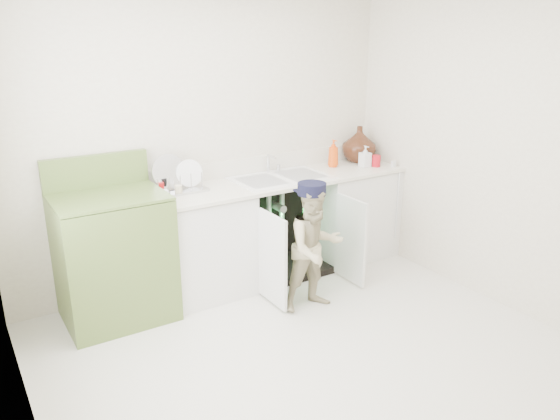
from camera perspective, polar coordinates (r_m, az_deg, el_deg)
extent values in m
plane|color=beige|center=(3.98, 2.77, -14.33)|extent=(3.50, 3.50, 0.00)
cube|color=beige|center=(4.74, -7.51, 7.27)|extent=(3.50, 2.50, 0.02)
cube|color=beige|center=(2.47, 23.64, -4.57)|extent=(3.50, 2.50, 0.02)
cube|color=beige|center=(2.88, -26.70, -1.83)|extent=(2.50, 3.00, 0.02)
cube|color=beige|center=(4.68, 20.97, 6.07)|extent=(2.50, 3.00, 0.02)
cube|color=silver|center=(4.61, -8.32, -3.73)|extent=(0.80, 0.60, 0.86)
cube|color=silver|center=(5.41, 7.30, -0.34)|extent=(0.80, 0.60, 0.86)
cube|color=black|center=(5.18, -1.48, -1.04)|extent=(0.80, 0.06, 0.86)
cube|color=black|center=(5.11, 0.12, -6.13)|extent=(0.80, 0.60, 0.06)
cylinder|color=gray|center=(5.00, -1.17, -1.52)|extent=(0.05, 0.05, 0.70)
cylinder|color=gray|center=(5.07, 0.19, -1.23)|extent=(0.05, 0.05, 0.70)
cylinder|color=gray|center=(4.94, -0.19, 0.32)|extent=(0.07, 0.18, 0.07)
cube|color=silver|center=(4.38, -0.80, -5.16)|extent=(0.03, 0.40, 0.76)
cube|color=silver|center=(4.82, 7.36, -3.10)|extent=(0.02, 0.40, 0.76)
cube|color=white|center=(4.82, 0.13, 3.16)|extent=(2.44, 0.64, 0.03)
cube|color=white|center=(5.04, -1.65, 4.87)|extent=(2.44, 0.02, 0.15)
cube|color=white|center=(4.82, 0.13, 3.27)|extent=(0.85, 0.55, 0.02)
cube|color=gray|center=(4.72, -1.98, 3.05)|extent=(0.34, 0.40, 0.01)
cube|color=gray|center=(4.93, 2.14, 3.71)|extent=(0.34, 0.40, 0.01)
cylinder|color=silver|center=(4.98, -1.23, 4.89)|extent=(0.03, 0.03, 0.17)
cylinder|color=silver|center=(4.91, -0.88, 5.60)|extent=(0.02, 0.14, 0.02)
cylinder|color=silver|center=(5.05, -0.16, 4.49)|extent=(0.04, 0.04, 0.06)
cylinder|color=silver|center=(5.37, 12.17, 0.59)|extent=(0.01, 0.01, 0.70)
cube|color=silver|center=(5.33, 11.78, 4.73)|extent=(0.04, 0.02, 0.06)
cube|color=silver|center=(4.51, -10.79, 2.09)|extent=(0.46, 0.31, 0.02)
cylinder|color=silver|center=(4.49, -11.44, 3.08)|extent=(0.29, 0.10, 0.28)
cylinder|color=white|center=(4.54, -9.40, 3.21)|extent=(0.23, 0.06, 0.22)
cylinder|color=silver|center=(4.34, -12.62, 2.38)|extent=(0.01, 0.01, 0.13)
cylinder|color=silver|center=(4.37, -11.48, 2.57)|extent=(0.01, 0.01, 0.13)
cylinder|color=silver|center=(4.40, -10.36, 2.75)|extent=(0.01, 0.01, 0.13)
cylinder|color=silver|center=(4.44, -9.26, 2.93)|extent=(0.01, 0.01, 0.13)
cylinder|color=silver|center=(4.47, -8.17, 3.11)|extent=(0.01, 0.01, 0.13)
imported|color=#4A2115|center=(5.47, 8.27, 6.84)|extent=(0.34, 0.34, 0.35)
imported|color=#E5490C|center=(5.23, 5.59, 5.92)|extent=(0.10, 0.10, 0.26)
imported|color=silver|center=(5.28, 8.89, 5.57)|extent=(0.09, 0.09, 0.20)
cylinder|color=red|center=(5.31, 10.03, 5.06)|extent=(0.08, 0.08, 0.11)
cylinder|color=#AA0E0F|center=(4.42, -12.32, 2.18)|extent=(0.05, 0.05, 0.10)
cylinder|color=#C7B892|center=(4.39, -10.56, 2.05)|extent=(0.06, 0.06, 0.08)
cylinder|color=black|center=(4.47, -11.99, 2.51)|extent=(0.04, 0.04, 0.12)
cube|color=silver|center=(4.24, -11.96, 1.48)|extent=(0.05, 0.05, 0.09)
cube|color=#5C7232|center=(4.35, -16.92, -4.95)|extent=(0.80, 0.65, 0.97)
cube|color=#5C7232|center=(4.19, -17.54, 1.36)|extent=(0.80, 0.65, 0.02)
cube|color=#5C7232|center=(4.42, -18.69, 3.89)|extent=(0.80, 0.06, 0.25)
cylinder|color=black|center=(4.00, -19.67, 0.24)|extent=(0.18, 0.18, 0.02)
cylinder|color=silver|center=(4.00, -19.69, 0.40)|extent=(0.21, 0.21, 0.01)
cylinder|color=black|center=(4.30, -20.66, 1.35)|extent=(0.18, 0.18, 0.02)
cylinder|color=silver|center=(4.30, -20.68, 1.51)|extent=(0.21, 0.21, 0.01)
cylinder|color=black|center=(4.10, -14.25, 1.17)|extent=(0.18, 0.18, 0.02)
cylinder|color=silver|center=(4.09, -14.26, 1.33)|extent=(0.21, 0.21, 0.01)
cylinder|color=black|center=(4.39, -15.58, 2.20)|extent=(0.18, 0.18, 0.02)
cylinder|color=silver|center=(4.39, -15.60, 2.35)|extent=(0.21, 0.21, 0.01)
imported|color=tan|center=(4.31, 3.67, -3.98)|extent=(0.52, 0.42, 1.03)
cylinder|color=black|center=(4.15, 3.80, 2.22)|extent=(0.23, 0.23, 0.09)
cube|color=black|center=(4.24, 3.07, 2.10)|extent=(0.18, 0.10, 0.01)
cube|color=black|center=(4.62, 2.70, 0.30)|extent=(0.07, 0.01, 0.14)
cube|color=#26F23F|center=(4.61, 2.76, 0.27)|extent=(0.06, 0.00, 0.12)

